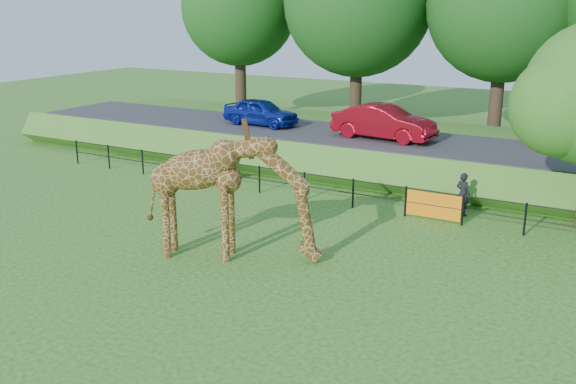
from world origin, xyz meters
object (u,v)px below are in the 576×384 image
Objects in this scene: giraffe at (233,198)px; car_red at (384,122)px; car_blue at (261,112)px; visitor at (463,194)px.

giraffe is 11.91m from car_red.
car_blue reaches higher than visitor.
giraffe is at bearing -174.37° from car_red.
car_red is at bearing -88.11° from car_blue.
giraffe reaches higher than car_blue.
giraffe is 8.75m from visitor.
car_blue is 12.43m from visitor.
giraffe is 1.33× the size of car_blue.
giraffe is at bearing -147.63° from car_blue.
giraffe is at bearing 77.79° from visitor.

